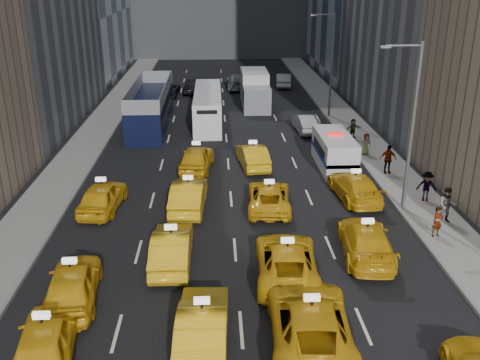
{
  "coord_description": "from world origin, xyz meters",
  "views": [
    {
      "loc": [
        -0.8,
        -14.11,
        12.16
      ],
      "look_at": [
        0.42,
        11.82,
        2.0
      ],
      "focal_mm": 40.0,
      "sensor_mm": 36.0,
      "label": 1
    }
  ],
  "objects_px": {
    "city_bus": "(208,107)",
    "pedestrian_0": "(437,222)",
    "box_truck": "(255,90)",
    "double_decker": "(151,106)",
    "nypd_van": "(334,151)"
  },
  "relations": [
    {
      "from": "city_bus",
      "to": "pedestrian_0",
      "type": "xyz_separation_m",
      "value": [
        11.24,
        -21.98,
        -0.45
      ]
    },
    {
      "from": "nypd_van",
      "to": "box_truck",
      "type": "relative_size",
      "value": 0.77
    },
    {
      "from": "box_truck",
      "to": "pedestrian_0",
      "type": "height_order",
      "value": "box_truck"
    },
    {
      "from": "double_decker",
      "to": "pedestrian_0",
      "type": "bearing_deg",
      "value": -55.11
    },
    {
      "from": "nypd_van",
      "to": "pedestrian_0",
      "type": "distance_m",
      "value": 10.86
    },
    {
      "from": "pedestrian_0",
      "to": "nypd_van",
      "type": "bearing_deg",
      "value": 86.98
    },
    {
      "from": "pedestrian_0",
      "to": "city_bus",
      "type": "bearing_deg",
      "value": 99.2
    },
    {
      "from": "pedestrian_0",
      "to": "box_truck",
      "type": "bearing_deg",
      "value": 85.88
    },
    {
      "from": "box_truck",
      "to": "pedestrian_0",
      "type": "distance_m",
      "value": 28.55
    },
    {
      "from": "nypd_van",
      "to": "double_decker",
      "type": "xyz_separation_m",
      "value": [
        -13.18,
        10.69,
        0.7
      ]
    },
    {
      "from": "nypd_van",
      "to": "box_truck",
      "type": "distance_m",
      "value": 17.69
    },
    {
      "from": "city_bus",
      "to": "box_truck",
      "type": "distance_m",
      "value": 7.27
    },
    {
      "from": "nypd_van",
      "to": "city_bus",
      "type": "height_order",
      "value": "city_bus"
    },
    {
      "from": "nypd_van",
      "to": "box_truck",
      "type": "xyz_separation_m",
      "value": [
        -4.01,
        17.22,
        0.56
      ]
    },
    {
      "from": "box_truck",
      "to": "double_decker",
      "type": "bearing_deg",
      "value": -142.32
    }
  ]
}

